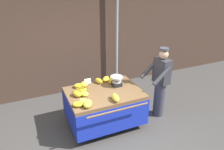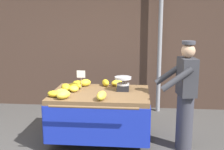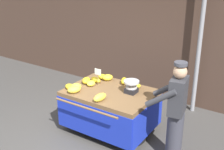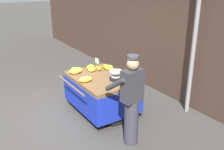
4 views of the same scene
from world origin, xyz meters
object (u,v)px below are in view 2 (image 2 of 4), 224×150
at_px(vendor_person, 185,96).
at_px(banana_bunch_6, 75,86).
at_px(banana_bunch_3, 74,89).
at_px(banana_bunch_10, 54,94).
at_px(banana_bunch_5, 78,83).
at_px(price_sign, 81,76).
at_px(banana_bunch_2, 121,85).
at_px(weighing_scale, 123,84).
at_px(banana_bunch_4, 66,87).
at_px(banana_bunch_7, 85,83).
at_px(banana_cart, 100,105).
at_px(banana_bunch_11, 62,92).
at_px(banana_bunch_0, 63,95).
at_px(street_pole, 160,34).
at_px(banana_bunch_9, 106,83).
at_px(banana_bunch_8, 117,83).
at_px(banana_bunch_1, 101,96).

bearing_deg(vendor_person, banana_bunch_6, 168.70).
xyz_separation_m(banana_bunch_3, banana_bunch_10, (-0.24, -0.34, 0.00)).
bearing_deg(banana_bunch_3, banana_bunch_5, 91.32).
relative_size(price_sign, banana_bunch_5, 1.59).
bearing_deg(banana_bunch_2, weighing_scale, -79.01).
distance_m(banana_bunch_4, banana_bunch_7, 0.44).
distance_m(banana_cart, banana_bunch_7, 0.59).
relative_size(weighing_scale, banana_bunch_6, 1.10).
bearing_deg(price_sign, vendor_person, -8.62).
height_order(banana_bunch_3, banana_bunch_11, banana_bunch_11).
relative_size(banana_bunch_0, banana_bunch_4, 1.08).
height_order(banana_cart, banana_bunch_11, banana_bunch_11).
bearing_deg(street_pole, banana_bunch_11, -129.66).
relative_size(street_pole, banana_bunch_6, 13.39).
bearing_deg(banana_bunch_9, street_pole, 50.63).
height_order(banana_bunch_5, banana_bunch_7, banana_bunch_7).
xyz_separation_m(street_pole, banana_bunch_8, (-0.83, -1.20, -0.79)).
xyz_separation_m(price_sign, banana_bunch_5, (-0.12, 0.32, -0.20)).
xyz_separation_m(price_sign, banana_bunch_10, (-0.35, -0.42, -0.20)).
bearing_deg(banana_bunch_10, banana_cart, 26.52).
xyz_separation_m(banana_bunch_8, vendor_person, (1.10, -0.64, -0.03)).
height_order(street_pole, banana_bunch_2, street_pole).
relative_size(banana_bunch_5, banana_bunch_7, 0.99).
relative_size(banana_bunch_4, banana_bunch_8, 1.04).
relative_size(price_sign, banana_bunch_11, 1.68).
bearing_deg(banana_bunch_5, banana_bunch_10, -106.92).
xyz_separation_m(banana_bunch_4, banana_bunch_5, (0.14, 0.36, -0.01)).
height_order(price_sign, banana_bunch_1, price_sign).
relative_size(banana_bunch_8, banana_bunch_9, 0.98).
bearing_deg(street_pole, price_sign, -131.20).
height_order(banana_bunch_8, banana_bunch_9, banana_bunch_9).
xyz_separation_m(banana_bunch_3, banana_bunch_9, (0.48, 0.42, 0.01)).
bearing_deg(banana_bunch_7, banana_cart, -50.84).
distance_m(banana_bunch_0, banana_bunch_2, 1.12).
distance_m(banana_bunch_10, banana_bunch_11, 0.12).
xyz_separation_m(street_pole, banana_bunch_0, (-1.57, -2.10, -0.79)).
bearing_deg(banana_bunch_0, street_pole, 53.20).
relative_size(banana_bunch_2, banana_bunch_9, 1.12).
relative_size(price_sign, banana_bunch_6, 1.34).
xyz_separation_m(banana_cart, banana_bunch_5, (-0.45, 0.40, 0.27)).
bearing_deg(banana_bunch_2, banana_bunch_1, -108.30).
relative_size(price_sign, banana_bunch_10, 1.61).
xyz_separation_m(banana_bunch_6, banana_bunch_9, (0.50, 0.24, 0.01)).
distance_m(street_pole, banana_bunch_9, 1.80).
height_order(banana_bunch_2, banana_bunch_6, banana_bunch_6).
bearing_deg(banana_bunch_2, banana_bunch_3, -156.90).
bearing_deg(banana_cart, banana_bunch_7, 129.16).
xyz_separation_m(banana_bunch_5, banana_bunch_8, (0.69, 0.07, 0.01)).
xyz_separation_m(street_pole, banana_bunch_11, (-1.63, -1.97, -0.79)).
distance_m(banana_bunch_9, banana_bunch_10, 1.05).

